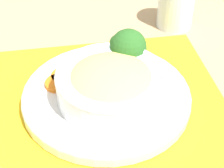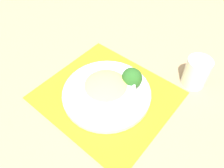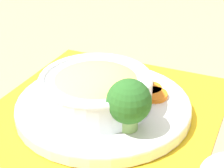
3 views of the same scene
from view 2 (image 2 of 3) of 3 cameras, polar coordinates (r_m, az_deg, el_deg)
ground_plane at (r=0.71m, az=-1.38°, el=-3.01°), size 4.00×4.00×0.00m
placemat at (r=0.71m, az=-1.38°, el=-2.91°), size 0.43×0.40×0.00m
plate at (r=0.70m, az=-1.40°, el=-2.24°), size 0.28×0.28×0.02m
bowl at (r=0.67m, az=-1.59°, el=-1.13°), size 0.18×0.18×0.06m
broccoli_floret at (r=0.68m, az=5.19°, el=1.54°), size 0.06×0.06×0.08m
carrot_slice_near at (r=0.75m, az=-0.96°, el=3.28°), size 0.05×0.05×0.01m
carrot_slice_middle at (r=0.75m, az=-2.60°, el=3.19°), size 0.05×0.05×0.01m
carrot_slice_far at (r=0.75m, az=-4.18°, el=2.82°), size 0.05×0.05×0.01m
water_glass at (r=0.76m, az=21.03°, el=2.53°), size 0.08×0.08×0.10m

